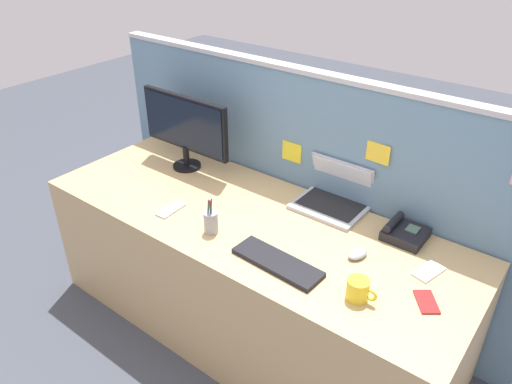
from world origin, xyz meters
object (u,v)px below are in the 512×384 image
Objects in this scene: coffee_mug at (358,290)px; cell_phone_white_slab at (429,271)px; keyboard_main at (277,262)px; cell_phone_red_case at (426,302)px; desktop_monitor at (185,126)px; laptop at (335,196)px; desk_phone at (404,232)px; pen_cup at (211,222)px; computer_mouse_right_hand at (358,254)px; cell_phone_silver_slab at (171,210)px.

cell_phone_white_slab is at bearing 63.10° from coffee_mug.
keyboard_main reaches higher than cell_phone_red_case.
keyboard_main is 0.37m from coffee_mug.
cell_phone_red_case is (1.52, -0.25, -0.25)m from desktop_monitor.
laptop is at bearing 97.64° from keyboard_main.
desk_phone is 0.62m from keyboard_main.
desktop_monitor reaches higher than pen_cup.
laptop is 1.87× the size of pen_cup.
computer_mouse_right_hand is at bearing 21.36° from pen_cup.
laptop reaches higher than cell_phone_white_slab.
computer_mouse_right_hand reaches higher than cell_phone_silver_slab.
cell_phone_red_case is at bearing -32.56° from laptop.
pen_cup is 0.97m from cell_phone_white_slab.
laptop is at bearing 9.72° from desktop_monitor.
keyboard_main is 0.63m from cell_phone_white_slab.
keyboard_main is 3.24× the size of coffee_mug.
desk_phone reaches higher than keyboard_main.
pen_cup reaches higher than cell_phone_silver_slab.
computer_mouse_right_hand is at bearing -7.85° from desktop_monitor.
computer_mouse_right_hand is 0.30m from cell_phone_white_slab.
desktop_monitor is 3.86× the size of cell_phone_silver_slab.
keyboard_main is 4.05× the size of computer_mouse_right_hand.
keyboard_main is at bearing -176.69° from coffee_mug.
computer_mouse_right_hand is (0.29, -0.31, -0.04)m from laptop.
computer_mouse_right_hand reaches higher than cell_phone_red_case.
coffee_mug is (0.75, 0.01, -0.01)m from pen_cup.
pen_cup is at bearing -145.67° from cell_phone_white_slab.
pen_cup reaches higher than cell_phone_white_slab.
cell_phone_white_slab is at bearing 35.66° from keyboard_main.
laptop is 0.65m from pen_cup.
desk_phone is 0.25m from cell_phone_white_slab.
keyboard_main is at bearing -85.11° from laptop.
desktop_monitor is 1.74× the size of laptop.
keyboard_main is at bearing -1.13° from pen_cup.
desk_phone is at bearing -7.96° from laptop.
desktop_monitor is 1.37m from coffee_mug.
laptop is 0.43m from computer_mouse_right_hand.
cell_phone_white_slab is at bearing 11.98° from cell_phone_silver_slab.
pen_cup is at bearing -178.96° from coffee_mug.
desk_phone is 0.43m from cell_phone_red_case.
desktop_monitor is at bearing -168.72° from cell_phone_white_slab.
desk_phone is 0.97× the size of pen_cup.
keyboard_main is at bearing -24.02° from desktop_monitor.
cell_phone_silver_slab is at bearing 177.31° from pen_cup.
laptop reaches higher than computer_mouse_right_hand.
desk_phone is at bearing 22.87° from cell_phone_silver_slab.
laptop is 0.83m from cell_phone_silver_slab.
keyboard_main is 0.38m from pen_cup.
desktop_monitor is at bearing 158.73° from keyboard_main.
pen_cup reaches higher than computer_mouse_right_hand.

